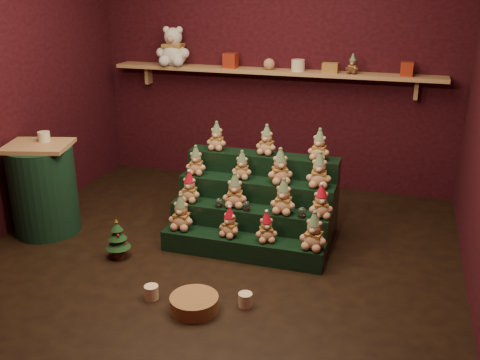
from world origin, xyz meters
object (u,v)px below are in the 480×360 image
(mug_right, at_px, (245,300))
(brown_bear, at_px, (353,64))
(white_bear, at_px, (173,41))
(mini_christmas_tree, at_px, (118,239))
(wicker_basket, at_px, (194,303))
(side_table, at_px, (44,189))
(snow_globe_a, at_px, (219,203))
(riser_tier_front, at_px, (242,247))
(snow_globe_b, at_px, (247,206))
(snow_globe_c, at_px, (302,212))
(mug_left, at_px, (151,292))

(mug_right, bearing_deg, brown_bear, 80.70)
(white_bear, xyz_separation_m, brown_bear, (1.98, 0.00, -0.17))
(mini_christmas_tree, bearing_deg, wicker_basket, -30.70)
(side_table, xyz_separation_m, white_bear, (0.55, 1.78, 1.17))
(snow_globe_a, xyz_separation_m, side_table, (-1.63, -0.21, 0.02))
(riser_tier_front, height_order, snow_globe_b, snow_globe_b)
(snow_globe_c, height_order, mini_christmas_tree, snow_globe_c)
(snow_globe_a, xyz_separation_m, snow_globe_c, (0.73, 0.00, 0.00))
(wicker_basket, bearing_deg, snow_globe_b, 85.51)
(wicker_basket, bearing_deg, side_table, 155.84)
(mini_christmas_tree, bearing_deg, snow_globe_b, 25.94)
(snow_globe_b, relative_size, side_table, 0.10)
(snow_globe_c, distance_m, mini_christmas_tree, 1.56)
(side_table, distance_m, brown_bear, 3.25)
(mini_christmas_tree, xyz_separation_m, brown_bear, (1.63, 2.05, 1.24))
(snow_globe_a, relative_size, side_table, 0.10)
(snow_globe_c, bearing_deg, mug_left, -133.18)
(riser_tier_front, height_order, wicker_basket, riser_tier_front)
(snow_globe_b, bearing_deg, wicker_basket, -94.49)
(side_table, distance_m, mini_christmas_tree, 0.97)
(snow_globe_b, height_order, mug_right, snow_globe_b)
(mug_left, relative_size, mug_right, 1.03)
(snow_globe_a, bearing_deg, white_bear, 124.48)
(snow_globe_a, distance_m, brown_bear, 2.07)
(riser_tier_front, height_order, snow_globe_a, snow_globe_a)
(snow_globe_c, relative_size, white_bear, 0.17)
(side_table, height_order, mini_christmas_tree, side_table)
(snow_globe_c, relative_size, side_table, 0.11)
(snow_globe_a, height_order, snow_globe_c, snow_globe_c)
(snow_globe_a, xyz_separation_m, mug_left, (-0.18, -0.97, -0.35))
(riser_tier_front, xyz_separation_m, mug_right, (0.24, -0.70, -0.04))
(mug_right, relative_size, white_bear, 0.19)
(snow_globe_a, relative_size, white_bear, 0.16)
(side_table, relative_size, wicker_basket, 2.44)
(snow_globe_b, xyz_separation_m, snow_globe_c, (0.48, 0.00, 0.00))
(side_table, bearing_deg, brown_bear, 19.66)
(mug_left, relative_size, wicker_basket, 0.30)
(white_bear, bearing_deg, mug_left, -76.27)
(mug_right, relative_size, wicker_basket, 0.29)
(wicker_basket, xyz_separation_m, white_bear, (-1.25, 2.58, 1.53))
(riser_tier_front, bearing_deg, mini_christmas_tree, -162.14)
(snow_globe_b, relative_size, wicker_basket, 0.25)
(mini_christmas_tree, height_order, brown_bear, brown_bear)
(wicker_basket, height_order, brown_bear, brown_bear)
(mug_left, bearing_deg, snow_globe_c, 46.82)
(riser_tier_front, xyz_separation_m, wicker_basket, (-0.09, -0.86, -0.04))
(side_table, relative_size, white_bear, 1.58)
(snow_globe_c, bearing_deg, mini_christmas_tree, -161.85)
(snow_globe_b, distance_m, mug_right, 0.96)
(snow_globe_c, height_order, mug_right, snow_globe_c)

